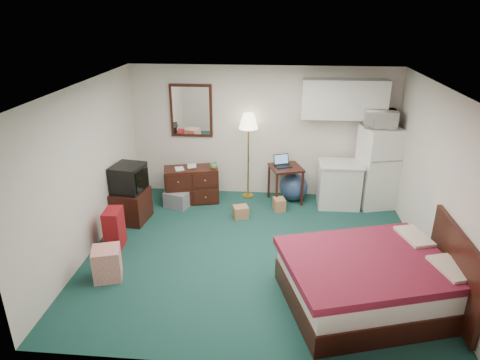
# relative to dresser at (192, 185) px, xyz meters

# --- Properties ---
(floor) EXTENTS (5.00, 4.50, 0.01)m
(floor) POSITION_rel_dresser_xyz_m (1.30, -1.72, -0.34)
(floor) COLOR #122B28
(floor) RESTS_ON ground
(ceiling) EXTENTS (5.00, 4.50, 0.01)m
(ceiling) POSITION_rel_dresser_xyz_m (1.30, -1.72, 2.16)
(ceiling) COLOR beige
(ceiling) RESTS_ON walls
(walls) EXTENTS (5.01, 4.51, 2.50)m
(walls) POSITION_rel_dresser_xyz_m (1.30, -1.72, 0.91)
(walls) COLOR beige
(walls) RESTS_ON floor
(mirror) EXTENTS (0.80, 0.06, 1.00)m
(mirror) POSITION_rel_dresser_xyz_m (-0.05, 0.50, 1.31)
(mirror) COLOR white
(mirror) RESTS_ON walls
(upper_cabinets) EXTENTS (1.50, 0.35, 0.70)m
(upper_cabinets) POSITION_rel_dresser_xyz_m (2.75, 0.36, 1.61)
(upper_cabinets) COLOR silver
(upper_cabinets) RESTS_ON walls
(headboard) EXTENTS (0.06, 1.56, 1.00)m
(headboard) POSITION_rel_dresser_xyz_m (3.76, -2.80, 0.21)
(headboard) COLOR black
(headboard) RESTS_ON walls
(dresser) EXTENTS (1.08, 0.68, 0.68)m
(dresser) POSITION_rel_dresser_xyz_m (0.00, 0.00, 0.00)
(dresser) COLOR black
(dresser) RESTS_ON floor
(floor_lamp) EXTENTS (0.46, 0.46, 1.66)m
(floor_lamp) POSITION_rel_dresser_xyz_m (1.05, 0.33, 0.49)
(floor_lamp) COLOR gold
(floor_lamp) RESTS_ON floor
(desk) EXTENTS (0.70, 0.70, 0.71)m
(desk) POSITION_rel_dresser_xyz_m (1.77, 0.16, 0.01)
(desk) COLOR black
(desk) RESTS_ON floor
(exercise_ball) EXTENTS (0.55, 0.55, 0.54)m
(exercise_ball) POSITION_rel_dresser_xyz_m (1.94, 0.24, -0.07)
(exercise_ball) COLOR navy
(exercise_ball) RESTS_ON floor
(kitchen_counter) EXTENTS (0.75, 0.58, 0.81)m
(kitchen_counter) POSITION_rel_dresser_xyz_m (2.76, 0.06, 0.07)
(kitchen_counter) COLOR silver
(kitchen_counter) RESTS_ON floor
(fridge) EXTENTS (0.76, 0.76, 1.51)m
(fridge) POSITION_rel_dresser_xyz_m (3.43, 0.16, 0.41)
(fridge) COLOR white
(fridge) RESTS_ON floor
(bed) EXTENTS (2.34, 2.04, 0.63)m
(bed) POSITION_rel_dresser_xyz_m (2.78, -2.80, -0.02)
(bed) COLOR #53061A
(bed) RESTS_ON floor
(tv_stand) EXTENTS (0.61, 0.66, 0.55)m
(tv_stand) POSITION_rel_dresser_xyz_m (-0.90, -0.86, -0.07)
(tv_stand) COLOR black
(tv_stand) RESTS_ON floor
(suitcase) EXTENTS (0.27, 0.40, 0.63)m
(suitcase) POSITION_rel_dresser_xyz_m (-0.87, -1.74, -0.03)
(suitcase) COLOR maroon
(suitcase) RESTS_ON floor
(retail_box) EXTENTS (0.46, 0.46, 0.45)m
(retail_box) POSITION_rel_dresser_xyz_m (-0.68, -2.56, -0.11)
(retail_box) COLOR beige
(retail_box) RESTS_ON floor
(file_bin) EXTENTS (0.51, 0.44, 0.30)m
(file_bin) POSITION_rel_dresser_xyz_m (-0.23, -0.26, -0.19)
(file_bin) COLOR slate
(file_bin) RESTS_ON floor
(cardboard_box_a) EXTENTS (0.31, 0.29, 0.21)m
(cardboard_box_a) POSITION_rel_dresser_xyz_m (0.99, -0.60, -0.23)
(cardboard_box_a) COLOR #8A5F41
(cardboard_box_a) RESTS_ON floor
(cardboard_box_b) EXTENTS (0.25, 0.27, 0.23)m
(cardboard_box_b) POSITION_rel_dresser_xyz_m (1.67, -0.25, -0.22)
(cardboard_box_b) COLOR #8A5F41
(cardboard_box_b) RESTS_ON floor
(laptop) EXTENTS (0.37, 0.34, 0.20)m
(laptop) POSITION_rel_dresser_xyz_m (1.72, 0.16, 0.47)
(laptop) COLOR black
(laptop) RESTS_ON desk
(crt_tv) EXTENTS (0.58, 0.61, 0.46)m
(crt_tv) POSITION_rel_dresser_xyz_m (-0.91, -0.83, 0.44)
(crt_tv) COLOR black
(crt_tv) RESTS_ON tv_stand
(microwave) EXTENTS (0.57, 0.32, 0.38)m
(microwave) POSITION_rel_dresser_xyz_m (3.37, 0.14, 1.35)
(microwave) COLOR white
(microwave) RESTS_ON fridge
(book_a) EXTENTS (0.15, 0.07, 0.21)m
(book_a) POSITION_rel_dresser_xyz_m (-0.27, -0.11, 0.45)
(book_a) COLOR #8A5F41
(book_a) RESTS_ON dresser
(book_b) EXTENTS (0.16, 0.06, 0.22)m
(book_b) POSITION_rel_dresser_xyz_m (-0.07, 0.06, 0.45)
(book_b) COLOR #8A5F41
(book_b) RESTS_ON dresser
(mug) EXTENTS (0.15, 0.12, 0.14)m
(mug) POSITION_rel_dresser_xyz_m (0.43, 0.02, 0.41)
(mug) COLOR #60954E
(mug) RESTS_ON dresser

